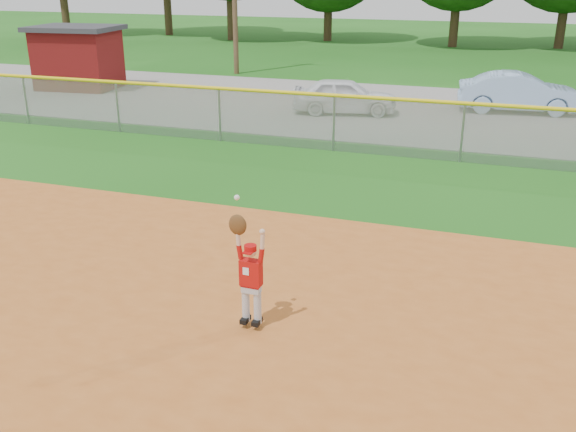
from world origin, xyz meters
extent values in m
plane|color=#1A5814|center=(0.00, 0.00, 0.00)|extent=(120.00, 120.00, 0.00)
cube|color=gray|center=(0.00, 16.00, 0.01)|extent=(44.00, 10.00, 0.03)
imported|color=white|center=(-0.91, 14.74, 0.62)|extent=(3.69, 2.11, 1.18)
imported|color=#90B0D7|center=(4.65, 16.85, 0.69)|extent=(4.15, 1.84, 1.32)
cube|color=#530C0B|center=(-12.40, 16.06, 1.16)|extent=(3.20, 2.54, 2.32)
cube|color=#333338|center=(-12.40, 16.06, 2.42)|extent=(3.61, 2.95, 0.19)
cube|color=gray|center=(0.00, 10.00, 0.75)|extent=(40.00, 0.03, 1.50)
cylinder|color=yellow|center=(0.00, 10.00, 1.50)|extent=(40.00, 0.10, 0.10)
cylinder|color=gray|center=(-10.00, 10.00, 0.75)|extent=(0.06, 0.06, 1.50)
cylinder|color=gray|center=(-6.67, 10.00, 0.75)|extent=(0.06, 0.06, 1.50)
cylinder|color=gray|center=(-3.33, 10.00, 0.75)|extent=(0.06, 0.06, 1.50)
cylinder|color=gray|center=(0.00, 10.00, 0.75)|extent=(0.06, 0.06, 1.50)
cylinder|color=gray|center=(3.33, 10.00, 0.75)|extent=(0.06, 0.06, 1.50)
cylinder|color=#422D1C|center=(-14.62, 36.53, 2.22)|extent=(0.56, 0.56, 4.43)
cylinder|color=#422D1C|center=(-8.07, 38.17, 2.05)|extent=(0.56, 0.56, 4.11)
cylinder|color=#422D1C|center=(0.53, 37.14, 2.32)|extent=(0.56, 0.56, 4.64)
cylinder|color=#422D1C|center=(6.92, 38.34, 2.44)|extent=(0.56, 0.56, 4.89)
cylinder|color=silver|center=(1.30, 0.72, 0.34)|extent=(0.11, 0.11, 0.47)
cylinder|color=silver|center=(1.47, 0.72, 0.34)|extent=(0.11, 0.11, 0.47)
cube|color=black|center=(1.30, 0.69, 0.14)|extent=(0.10, 0.19, 0.07)
cube|color=black|center=(1.47, 0.69, 0.14)|extent=(0.10, 0.19, 0.07)
cube|color=silver|center=(1.38, 0.72, 0.61)|extent=(0.25, 0.14, 0.09)
cube|color=maroon|center=(1.38, 0.72, 0.67)|extent=(0.26, 0.15, 0.04)
cube|color=#AF0F0C|center=(1.38, 0.72, 0.85)|extent=(0.29, 0.16, 0.36)
cube|color=white|center=(1.34, 0.64, 0.89)|extent=(0.09, 0.01, 0.10)
sphere|color=beige|center=(1.38, 0.72, 1.15)|extent=(0.16, 0.16, 0.16)
cylinder|color=#B20A0B|center=(1.38, 0.72, 1.20)|extent=(0.17, 0.17, 0.08)
cube|color=#B20A0B|center=(1.38, 0.63, 1.17)|extent=(0.12, 0.10, 0.02)
cylinder|color=#AF0F0C|center=(1.23, 0.72, 1.12)|extent=(0.09, 0.07, 0.20)
cylinder|color=beige|center=(1.21, 0.72, 1.32)|extent=(0.07, 0.06, 0.21)
ellipsoid|color=#4C2D14|center=(1.21, 0.72, 1.50)|extent=(0.25, 0.11, 0.28)
sphere|color=white|center=(1.21, 0.72, 1.87)|extent=(0.07, 0.07, 0.07)
cylinder|color=#AF0F0C|center=(1.54, 0.72, 1.12)|extent=(0.09, 0.07, 0.20)
cylinder|color=beige|center=(1.55, 0.72, 1.32)|extent=(0.07, 0.06, 0.21)
sphere|color=beige|center=(1.55, 0.72, 1.45)|extent=(0.08, 0.08, 0.08)
camera|label=1|loc=(4.32, -6.31, 4.55)|focal=40.00mm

